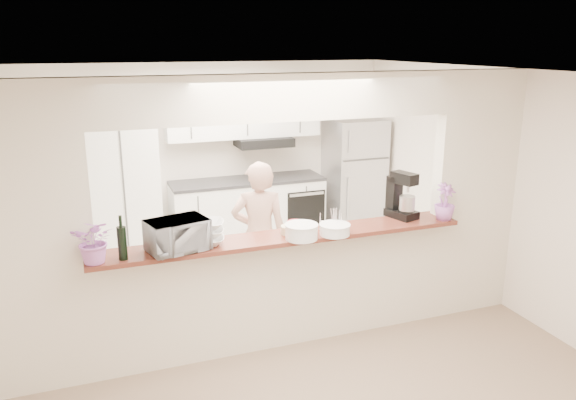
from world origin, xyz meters
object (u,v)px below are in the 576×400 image
refrigerator (354,177)px  toaster_oven (177,235)px  person (259,237)px  stand_mixer (401,197)px

refrigerator → toaster_oven: refrigerator is taller
refrigerator → person: refrigerator is taller
refrigerator → toaster_oven: (-3.01, -2.75, 0.37)m
toaster_oven → stand_mixer: stand_mixer is taller
refrigerator → person: bearing=-137.6°
refrigerator → person: 2.75m
refrigerator → stand_mixer: size_ratio=3.76×
toaster_oven → person: bearing=28.0°
toaster_oven → stand_mixer: 2.21m
refrigerator → person: size_ratio=1.07×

